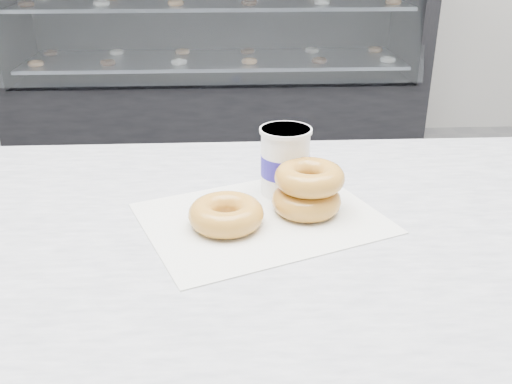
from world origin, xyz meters
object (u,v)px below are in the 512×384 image
donut_single (226,214)px  coffee_cup (285,161)px  display_case (215,74)px  donut_stack (308,189)px

donut_single → coffee_cup: coffee_cup is taller
display_case → coffee_cup: display_case is taller
display_case → coffee_cup: size_ratio=21.57×
donut_single → coffee_cup: 0.15m
display_case → donut_single: size_ratio=21.86×
donut_single → donut_stack: 0.13m
display_case → donut_stack: (0.19, -2.66, 0.45)m
donut_single → coffee_cup: (0.10, 0.11, 0.04)m
display_case → donut_single: 2.74m
display_case → donut_stack: 2.71m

